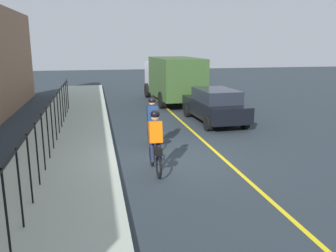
{
  "coord_description": "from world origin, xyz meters",
  "views": [
    {
      "loc": [
        -10.39,
        2.31,
        3.61
      ],
      "look_at": [
        0.44,
        0.07,
        1.0
      ],
      "focal_mm": 37.53,
      "sensor_mm": 36.0,
      "label": 1
    }
  ],
  "objects_px": {
    "cyclist_lead": "(152,123)",
    "patrol_sedan": "(215,105)",
    "cyclist_follow": "(155,142)",
    "box_truck_background": "(173,78)"
  },
  "relations": [
    {
      "from": "cyclist_lead",
      "to": "patrol_sedan",
      "type": "height_order",
      "value": "cyclist_lead"
    },
    {
      "from": "cyclist_lead",
      "to": "cyclist_follow",
      "type": "xyz_separation_m",
      "value": [
        -2.43,
        0.31,
        0.0
      ]
    },
    {
      "from": "cyclist_lead",
      "to": "patrol_sedan",
      "type": "distance_m",
      "value": 4.91
    },
    {
      "from": "cyclist_follow",
      "to": "patrol_sedan",
      "type": "xyz_separation_m",
      "value": [
        5.9,
        -3.79,
        -0.09
      ]
    },
    {
      "from": "cyclist_lead",
      "to": "patrol_sedan",
      "type": "relative_size",
      "value": 0.41
    },
    {
      "from": "cyclist_follow",
      "to": "patrol_sedan",
      "type": "relative_size",
      "value": 0.41
    },
    {
      "from": "cyclist_lead",
      "to": "box_truck_background",
      "type": "distance_m",
      "value": 9.9
    },
    {
      "from": "cyclist_follow",
      "to": "box_truck_background",
      "type": "height_order",
      "value": "box_truck_background"
    },
    {
      "from": "cyclist_follow",
      "to": "patrol_sedan",
      "type": "distance_m",
      "value": 7.01
    },
    {
      "from": "cyclist_lead",
      "to": "cyclist_follow",
      "type": "bearing_deg",
      "value": 171.7
    }
  ]
}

